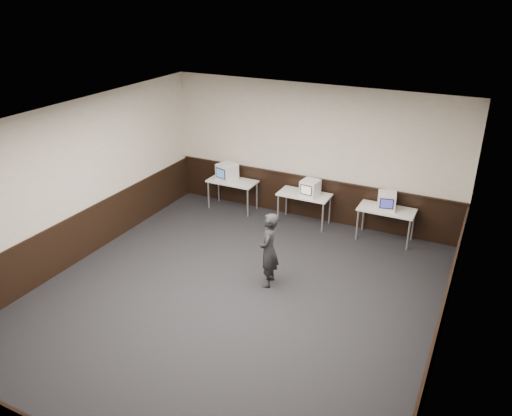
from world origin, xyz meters
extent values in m
plane|color=black|center=(0.00, 0.00, 0.00)|extent=(8.00, 8.00, 0.00)
plane|color=white|center=(0.00, 0.00, 3.20)|extent=(8.00, 8.00, 0.00)
plane|color=silver|center=(0.00, 4.00, 1.60)|extent=(7.00, 0.00, 7.00)
plane|color=silver|center=(0.00, -4.00, 1.60)|extent=(7.00, 0.00, 7.00)
plane|color=silver|center=(-3.50, 0.00, 1.60)|extent=(0.00, 8.00, 8.00)
plane|color=silver|center=(3.50, 0.00, 1.60)|extent=(0.00, 8.00, 8.00)
cube|color=black|center=(0.00, 3.98, 0.50)|extent=(6.98, 0.04, 1.00)
cube|color=black|center=(-3.48, 0.00, 0.50)|extent=(0.04, 7.98, 1.00)
cube|color=black|center=(3.48, 0.00, 0.50)|extent=(0.04, 7.98, 1.00)
cube|color=black|center=(0.00, 3.96, 1.02)|extent=(6.98, 0.06, 0.04)
cube|color=silver|center=(-1.90, 3.60, 0.73)|extent=(1.20, 0.60, 0.04)
cylinder|color=#999999|center=(-2.45, 3.35, 0.35)|extent=(0.04, 0.04, 0.71)
cylinder|color=#999999|center=(-1.35, 3.35, 0.35)|extent=(0.04, 0.04, 0.71)
cylinder|color=#999999|center=(-2.45, 3.85, 0.35)|extent=(0.04, 0.04, 0.71)
cylinder|color=#999999|center=(-1.35, 3.85, 0.35)|extent=(0.04, 0.04, 0.71)
cube|color=silver|center=(0.00, 3.60, 0.73)|extent=(1.20, 0.60, 0.04)
cylinder|color=#999999|center=(-0.55, 3.35, 0.35)|extent=(0.04, 0.04, 0.71)
cylinder|color=#999999|center=(0.55, 3.35, 0.35)|extent=(0.04, 0.04, 0.71)
cylinder|color=#999999|center=(-0.55, 3.85, 0.35)|extent=(0.04, 0.04, 0.71)
cylinder|color=#999999|center=(0.55, 3.85, 0.35)|extent=(0.04, 0.04, 0.71)
cube|color=silver|center=(1.90, 3.60, 0.73)|extent=(1.20, 0.60, 0.04)
cylinder|color=#999999|center=(1.35, 3.35, 0.35)|extent=(0.04, 0.04, 0.71)
cylinder|color=#999999|center=(2.45, 3.35, 0.35)|extent=(0.04, 0.04, 0.71)
cylinder|color=#999999|center=(1.35, 3.85, 0.35)|extent=(0.04, 0.04, 0.71)
cylinder|color=#999999|center=(2.45, 3.85, 0.35)|extent=(0.04, 0.04, 0.71)
cube|color=white|center=(-2.04, 3.59, 0.96)|extent=(0.52, 0.53, 0.41)
cube|color=black|center=(-2.10, 3.38, 0.98)|extent=(0.30, 0.10, 0.25)
cube|color=#3C70B2|center=(-2.10, 3.37, 0.98)|extent=(0.26, 0.08, 0.21)
cube|color=white|center=(0.15, 3.55, 0.94)|extent=(0.42, 0.43, 0.38)
cube|color=black|center=(0.13, 3.35, 0.96)|extent=(0.28, 0.05, 0.23)
cube|color=silver|center=(0.13, 3.34, 0.96)|extent=(0.24, 0.03, 0.19)
cube|color=white|center=(1.88, 3.59, 0.94)|extent=(0.45, 0.47, 0.38)
cube|color=black|center=(1.92, 3.39, 0.96)|extent=(0.28, 0.07, 0.23)
cube|color=#353399|center=(1.92, 3.38, 0.96)|extent=(0.24, 0.06, 0.19)
imported|color=black|center=(0.37, 0.87, 0.73)|extent=(0.45, 0.59, 1.45)
camera|label=1|loc=(3.70, -6.40, 5.20)|focal=35.00mm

